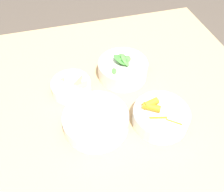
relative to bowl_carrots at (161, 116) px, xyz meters
name	(u,v)px	position (x,y,z in m)	size (l,w,h in m)	color
ground_plane	(105,190)	(0.16, -0.12, -0.75)	(10.00, 10.00, 0.00)	#4C4238
dining_table	(101,123)	(0.16, -0.12, -0.13)	(1.15, 1.02, 0.72)	tan
bowl_carrots	(161,116)	(0.00, 0.00, 0.00)	(0.17, 0.17, 0.07)	silver
bowl_greens	(123,68)	(0.05, -0.23, 0.01)	(0.18, 0.18, 0.10)	silver
bowl_beans_hotdog	(96,121)	(0.19, -0.04, 0.00)	(0.20, 0.20, 0.06)	silver
bowl_cookies	(71,86)	(0.24, -0.20, 0.00)	(0.13, 0.13, 0.05)	white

